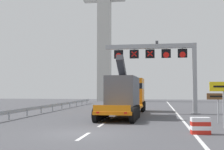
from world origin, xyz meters
TOP-DOWN VIEW (x-y plane):
  - ground at (0.00, 0.00)m, footprint 112.00×112.00m
  - lane_markings at (0.48, 24.38)m, footprint 0.20×63.36m
  - edge_line_right at (6.20, 12.00)m, footprint 0.20×63.00m
  - overhead_lane_gantry at (4.88, 14.09)m, footprint 9.43×0.90m
  - heavy_haul_truck_orange at (1.32, 12.60)m, footprint 3.34×14.12m
  - exit_sign_yellow at (8.32, 3.40)m, footprint 1.68×0.15m
  - tourist_info_sign_brown at (8.60, 6.42)m, footprint 1.58×0.15m
  - crash_barrier_striped at (6.53, 0.82)m, footprint 1.05×0.62m
  - guardrail_left at (-7.49, 15.82)m, footprint 0.13×35.65m
  - bridge_pylon_distant at (-6.89, 45.27)m, footprint 9.00×2.00m

SIDE VIEW (x-z plane):
  - ground at x=0.00m, z-range 0.00..0.00m
  - edge_line_right at x=6.20m, z-range 0.00..0.01m
  - lane_markings at x=0.48m, z-range 0.00..0.01m
  - crash_barrier_striped at x=6.53m, z-range 0.00..0.90m
  - guardrail_left at x=-7.49m, z-range 0.18..0.94m
  - tourist_info_sign_brown at x=8.60m, z-range 0.57..2.71m
  - heavy_haul_truck_orange at x=1.32m, z-range -0.66..4.64m
  - exit_sign_yellow at x=8.32m, z-range 0.78..3.67m
  - overhead_lane_gantry at x=4.88m, z-range 1.92..9.27m
  - bridge_pylon_distant at x=-6.89m, z-range 0.39..36.32m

